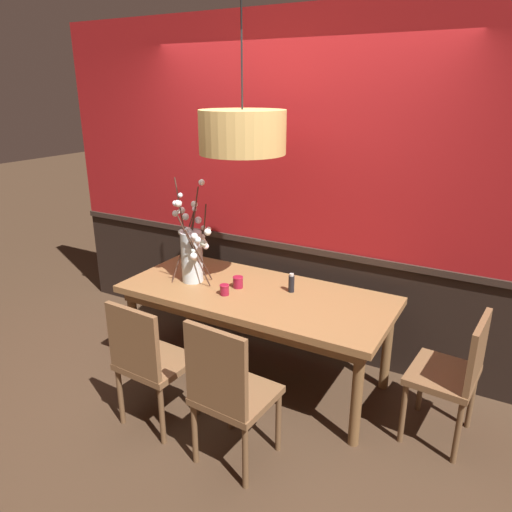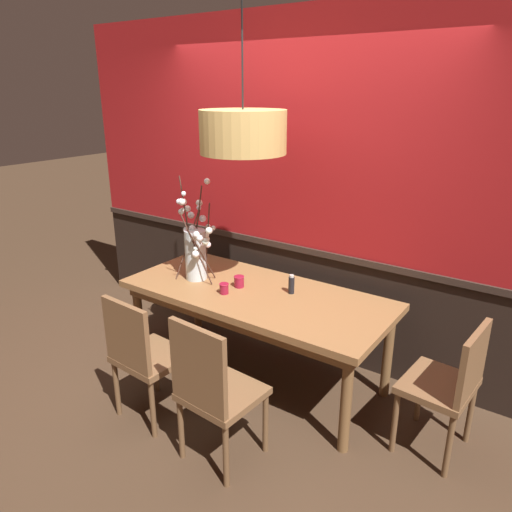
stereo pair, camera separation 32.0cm
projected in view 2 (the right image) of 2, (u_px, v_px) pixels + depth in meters
ground_plane at (256, 376)px, 3.81m from camera, size 24.00×24.00×0.00m
back_wall at (303, 194)px, 3.86m from camera, size 4.65×0.14×2.72m
dining_table at (256, 302)px, 3.59m from camera, size 2.01×0.88×0.73m
chair_near_side_left at (143, 353)px, 3.17m from camera, size 0.45×0.43×0.91m
chair_head_east_end at (450, 382)px, 2.86m from camera, size 0.43×0.48×0.88m
chair_far_side_right at (343, 289)px, 4.12m from camera, size 0.46×0.45×0.96m
chair_near_side_right at (213, 388)px, 2.77m from camera, size 0.45×0.45×0.96m
vase_with_blossoms at (196, 250)px, 3.73m from camera, size 0.44×0.38×0.81m
candle_holder_nearer_center at (239, 281)px, 3.63m from camera, size 0.08×0.08×0.09m
candle_holder_nearer_edge at (224, 288)px, 3.51m from camera, size 0.07×0.07×0.08m
condiment_bottle at (291, 285)px, 3.51m from camera, size 0.04×0.04×0.14m
pendant_lamp at (243, 132)px, 3.22m from camera, size 0.59×0.59×0.99m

